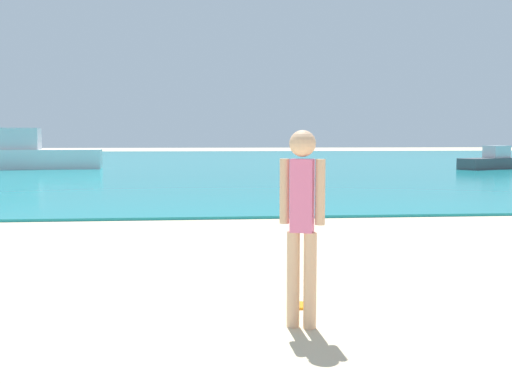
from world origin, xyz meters
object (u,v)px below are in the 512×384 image
(boat_far, at_px, (35,155))
(boat_near, at_px, (490,161))
(frisbee, at_px, (300,306))
(person_standing, at_px, (302,217))

(boat_far, bearing_deg, boat_near, -12.15)
(frisbee, bearing_deg, boat_far, 110.32)
(frisbee, height_order, boat_far, boat_far)
(person_standing, relative_size, boat_near, 0.47)
(boat_near, bearing_deg, boat_far, -32.70)
(person_standing, xyz_separation_m, boat_far, (-9.64, 26.91, -0.20))
(person_standing, height_order, boat_far, boat_far)
(person_standing, xyz_separation_m, boat_near, (14.15, 24.34, -0.51))
(person_standing, bearing_deg, boat_near, -98.75)
(person_standing, distance_m, boat_near, 28.16)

